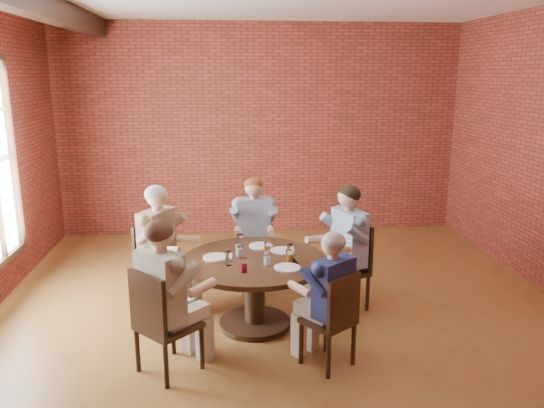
{
  "coord_description": "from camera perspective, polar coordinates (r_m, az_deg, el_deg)",
  "views": [
    {
      "loc": [
        -0.65,
        -5.14,
        2.6
      ],
      "look_at": [
        -0.06,
        1.0,
        1.08
      ],
      "focal_mm": 35.0,
      "sensor_mm": 36.0,
      "label": 1
    }
  ],
  "objects": [
    {
      "name": "smartphone",
      "position": [
        5.39,
        2.22,
        -6.19
      ],
      "size": [
        0.1,
        0.16,
        0.01
      ],
      "primitive_type": "cube",
      "rotation": [
        0.0,
        0.0,
        0.15
      ],
      "color": "black",
      "rests_on": "dining_table"
    },
    {
      "name": "floor",
      "position": [
        5.8,
        1.55,
        -12.79
      ],
      "size": [
        7.0,
        7.0,
        0.0
      ],
      "primitive_type": "plane",
      "color": "brown",
      "rests_on": "ground"
    },
    {
      "name": "glass_a",
      "position": [
        5.49,
        1.98,
        -5.07
      ],
      "size": [
        0.07,
        0.07,
        0.14
      ],
      "primitive_type": "cylinder",
      "color": "white",
      "rests_on": "dining_table"
    },
    {
      "name": "glass_g",
      "position": [
        5.27,
        -0.51,
        -5.88
      ],
      "size": [
        0.07,
        0.07,
        0.14
      ],
      "primitive_type": "cylinder",
      "color": "white",
      "rests_on": "dining_table"
    },
    {
      "name": "chair_e",
      "position": [
        4.85,
        6.73,
        -12.0
      ],
      "size": [
        0.55,
        0.55,
        0.9
      ],
      "rotation": [
        0.0,
        0.0,
        3.78
      ],
      "color": "black",
      "rests_on": "floor"
    },
    {
      "name": "glass_f",
      "position": [
        5.1,
        -3.09,
        -6.59
      ],
      "size": [
        0.07,
        0.07,
        0.14
      ],
      "primitive_type": "cylinder",
      "color": "white",
      "rests_on": "dining_table"
    },
    {
      "name": "glass_b",
      "position": [
        5.58,
        -0.52,
        -4.75
      ],
      "size": [
        0.07,
        0.07,
        0.14
      ],
      "primitive_type": "cylinder",
      "color": "white",
      "rests_on": "dining_table"
    },
    {
      "name": "diner_a",
      "position": [
        5.98,
        7.74,
        -4.73
      ],
      "size": [
        0.86,
        0.78,
        1.41
      ],
      "primitive_type": null,
      "rotation": [
        0.0,
        0.0,
        -1.22
      ],
      "color": "teal",
      "rests_on": "floor"
    },
    {
      "name": "plate_c",
      "position": [
        5.52,
        -6.09,
        -5.71
      ],
      "size": [
        0.26,
        0.26,
        0.01
      ],
      "primitive_type": "cylinder",
      "color": "white",
      "rests_on": "dining_table"
    },
    {
      "name": "chair_c",
      "position": [
        6.16,
        -12.37,
        -6.13
      ],
      "size": [
        0.63,
        0.63,
        0.98
      ],
      "rotation": [
        0.0,
        0.0,
        1.06
      ],
      "color": "black",
      "rests_on": "floor"
    },
    {
      "name": "glass_h",
      "position": [
        5.33,
        1.87,
        -5.65
      ],
      "size": [
        0.07,
        0.07,
        0.14
      ],
      "primitive_type": "cylinder",
      "color": "white",
      "rests_on": "dining_table"
    },
    {
      "name": "diner_b",
      "position": [
        6.58,
        -1.95,
        -3.09
      ],
      "size": [
        0.58,
        0.7,
        1.36
      ],
      "primitive_type": null,
      "rotation": [
        0.0,
        0.0,
        -0.06
      ],
      "color": "gray",
      "rests_on": "floor"
    },
    {
      "name": "glass_e",
      "position": [
        5.29,
        -4.67,
        -5.86
      ],
      "size": [
        0.07,
        0.07,
        0.14
      ],
      "primitive_type": "cylinder",
      "color": "white",
      "rests_on": "dining_table"
    },
    {
      "name": "chair_d",
      "position": [
        4.8,
        -12.02,
        -12.08
      ],
      "size": [
        0.65,
        0.65,
        0.98
      ],
      "rotation": [
        0.0,
        0.0,
        2.34
      ],
      "color": "black",
      "rests_on": "floor"
    },
    {
      "name": "diner_e",
      "position": [
        4.83,
        6.09,
        -10.21
      ],
      "size": [
        0.75,
        0.78,
        1.27
      ],
      "primitive_type": null,
      "rotation": [
        0.0,
        0.0,
        3.78
      ],
      "color": "#1C234E",
      "rests_on": "floor"
    },
    {
      "name": "dining_table",
      "position": [
        5.55,
        -1.89,
        -8.05
      ],
      "size": [
        1.5,
        1.5,
        0.75
      ],
      "color": "black",
      "rests_on": "floor"
    },
    {
      "name": "glass_d",
      "position": [
        5.53,
        -3.56,
        -4.96
      ],
      "size": [
        0.07,
        0.07,
        0.14
      ],
      "primitive_type": "cylinder",
      "color": "white",
      "rests_on": "dining_table"
    },
    {
      "name": "plate_a",
      "position": [
        5.69,
        1.14,
        -5.04
      ],
      "size": [
        0.26,
        0.26,
        0.01
      ],
      "primitive_type": "cylinder",
      "color": "white",
      "rests_on": "dining_table"
    },
    {
      "name": "wall_back",
      "position": [
        8.71,
        -1.21,
        7.92
      ],
      "size": [
        7.0,
        0.0,
        7.0
      ],
      "primitive_type": "plane",
      "rotation": [
        1.57,
        0.0,
        0.0
      ],
      "color": "#95372B",
      "rests_on": "ground"
    },
    {
      "name": "glass_c",
      "position": [
        5.82,
        -3.47,
        -3.96
      ],
      "size": [
        0.07,
        0.07,
        0.14
      ],
      "primitive_type": "cylinder",
      "color": "white",
      "rests_on": "dining_table"
    },
    {
      "name": "chair_a",
      "position": [
        6.09,
        8.45,
        -6.19
      ],
      "size": [
        0.6,
        0.6,
        0.98
      ],
      "rotation": [
        0.0,
        0.0,
        -1.22
      ],
      "color": "black",
      "rests_on": "floor"
    },
    {
      "name": "chair_b",
      "position": [
        6.72,
        -1.94,
        -4.22
      ],
      "size": [
        0.47,
        0.47,
        0.95
      ],
      "rotation": [
        0.0,
        0.0,
        -0.06
      ],
      "color": "black",
      "rests_on": "floor"
    },
    {
      "name": "diner_c",
      "position": [
        6.05,
        -11.72,
        -4.68
      ],
      "size": [
        0.9,
        0.85,
        1.41
      ],
      "primitive_type": null,
      "rotation": [
        0.0,
        0.0,
        1.06
      ],
      "color": "brown",
      "rests_on": "floor"
    },
    {
      "name": "plate_d",
      "position": [
        5.21,
        1.63,
        -6.86
      ],
      "size": [
        0.26,
        0.26,
        0.01
      ],
      "primitive_type": "cylinder",
      "color": "white",
      "rests_on": "dining_table"
    },
    {
      "name": "diner_d",
      "position": [
        4.78,
        -11.21,
        -9.81
      ],
      "size": [
        0.9,
        0.9,
        1.41
      ],
      "primitive_type": null,
      "rotation": [
        0.0,
        0.0,
        2.34
      ],
      "color": "tan",
      "rests_on": "floor"
    },
    {
      "name": "plate_b",
      "position": [
        5.84,
        -1.22,
        -4.52
      ],
      "size": [
        0.26,
        0.26,
        0.01
      ],
      "primitive_type": "cylinder",
      "color": "white",
      "rests_on": "dining_table"
    },
    {
      "name": "wall_front",
      "position": [
        1.98,
        14.69,
        -13.6
      ],
      "size": [
        7.0,
        0.0,
        7.0
      ],
      "primitive_type": "plane",
      "rotation": [
        -1.57,
        0.0,
        0.0
      ],
      "color": "#95372B",
      "rests_on": "ground"
    }
  ]
}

